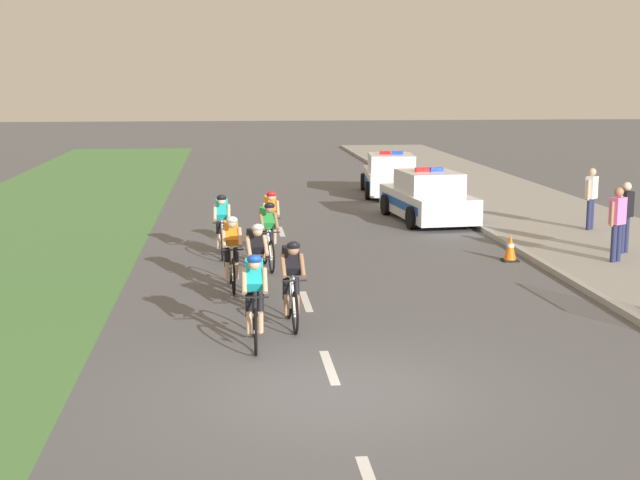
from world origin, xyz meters
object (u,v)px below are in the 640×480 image
at_px(cyclist_sixth, 222,224).
at_px(police_car_second, 391,176).
at_px(cyclist_fourth, 232,251).
at_px(spectator_back, 625,212).
at_px(cyclist_third, 256,260).
at_px(spectator_closest, 617,219).
at_px(cyclist_second, 292,281).
at_px(police_car_nearest, 428,198).
at_px(spectator_middle, 591,194).
at_px(cyclist_seventh, 271,220).
at_px(traffic_cone_near, 510,248).
at_px(cyclist_lead, 255,298).
at_px(cyclist_fifth, 268,234).

bearing_deg(cyclist_sixth, police_car_second, 61.64).
height_order(cyclist_fourth, spectator_back, spectator_back).
relative_size(cyclist_third, spectator_closest, 1.03).
bearing_deg(spectator_back, spectator_closest, -122.64).
distance_m(police_car_second, spectator_back, 12.67).
relative_size(cyclist_second, cyclist_third, 1.00).
xyz_separation_m(police_car_nearest, spectator_middle, (3.88, -2.72, 0.40)).
bearing_deg(spectator_back, cyclist_fourth, -165.69).
relative_size(cyclist_third, police_car_second, 0.38).
bearing_deg(cyclist_third, cyclist_second, -74.00).
bearing_deg(spectator_middle, cyclist_sixth, -167.09).
bearing_deg(cyclist_sixth, cyclist_fourth, -86.51).
distance_m(cyclist_seventh, police_car_second, 11.69).
height_order(cyclist_third, traffic_cone_near, cyclist_third).
bearing_deg(spectator_back, traffic_cone_near, -177.63).
bearing_deg(cyclist_lead, police_car_nearest, 65.98).
height_order(cyclist_lead, spectator_closest, spectator_closest).
bearing_deg(spectator_closest, cyclist_second, -150.81).
height_order(cyclist_second, traffic_cone_near, cyclist_second).
relative_size(police_car_nearest, traffic_cone_near, 7.11).
xyz_separation_m(cyclist_seventh, police_car_second, (4.86, 10.64, -0.11)).
distance_m(cyclist_second, cyclist_third, 1.97).
relative_size(cyclist_fourth, police_car_second, 0.38).
bearing_deg(cyclist_third, cyclist_sixth, 98.62).
bearing_deg(spectator_back, cyclist_seventh, 169.19).
relative_size(cyclist_lead, cyclist_fourth, 1.00).
bearing_deg(cyclist_lead, traffic_cone_near, 45.46).
bearing_deg(cyclist_second, cyclist_sixth, 100.90).
height_order(cyclist_lead, cyclist_seventh, same).
relative_size(cyclist_fourth, traffic_cone_near, 2.69).
distance_m(cyclist_fifth, spectator_back, 8.39).
xyz_separation_m(cyclist_second, cyclist_sixth, (-1.20, 6.24, 0.00)).
bearing_deg(police_car_nearest, cyclist_fourth, -124.83).
bearing_deg(cyclist_third, police_car_nearest, 60.09).
distance_m(cyclist_lead, cyclist_third, 2.98).
bearing_deg(traffic_cone_near, cyclist_fifth, -177.08).
height_order(cyclist_sixth, cyclist_seventh, same).
bearing_deg(spectator_back, cyclist_third, -159.24).
relative_size(cyclist_lead, cyclist_second, 1.00).
bearing_deg(spectator_closest, spectator_middle, 74.97).
distance_m(cyclist_lead, spectator_middle, 13.42).
height_order(cyclist_sixth, spectator_back, spectator_back).
xyz_separation_m(cyclist_third, police_car_nearest, (5.37, 9.34, -0.11)).
bearing_deg(police_car_nearest, spectator_middle, -35.06).
distance_m(cyclist_second, spectator_back, 9.71).
distance_m(cyclist_fourth, cyclist_fifth, 2.10).
height_order(cyclist_second, spectator_back, spectator_back).
bearing_deg(cyclist_fourth, police_car_second, 68.18).
xyz_separation_m(cyclist_third, traffic_cone_near, (5.96, 3.20, -0.48)).
xyz_separation_m(cyclist_second, cyclist_seventh, (-0.03, 6.77, 0.00)).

